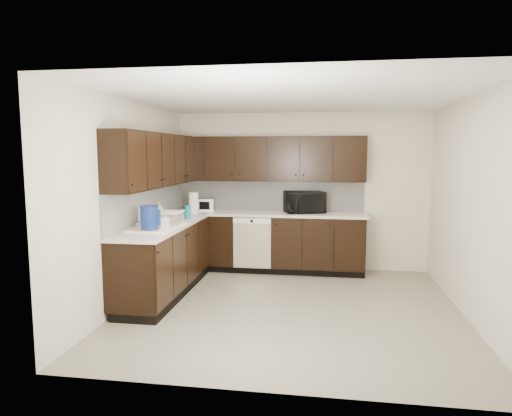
{
  "coord_description": "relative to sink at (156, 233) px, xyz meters",
  "views": [
    {
      "loc": [
        0.4,
        -5.34,
        1.86
      ],
      "look_at": [
        -0.51,
        0.6,
        1.14
      ],
      "focal_mm": 32.0,
      "sensor_mm": 36.0,
      "label": 1
    }
  ],
  "objects": [
    {
      "name": "floor",
      "position": [
        1.68,
        0.01,
        -0.88
      ],
      "size": [
        4.0,
        4.0,
        0.0
      ],
      "primitive_type": "plane",
      "color": "gray",
      "rests_on": "ground"
    },
    {
      "name": "ceiling",
      "position": [
        1.68,
        0.01,
        1.62
      ],
      "size": [
        4.0,
        4.0,
        0.0
      ],
      "primitive_type": "plane",
      "rotation": [
        3.14,
        0.0,
        0.0
      ],
      "color": "white",
      "rests_on": "wall_back"
    },
    {
      "name": "wall_back",
      "position": [
        1.68,
        2.01,
        0.37
      ],
      "size": [
        4.0,
        0.02,
        2.5
      ],
      "primitive_type": "cube",
      "color": "beige",
      "rests_on": "floor"
    },
    {
      "name": "wall_left",
      "position": [
        -0.32,
        0.01,
        0.37
      ],
      "size": [
        0.02,
        4.0,
        2.5
      ],
      "primitive_type": "cube",
      "color": "beige",
      "rests_on": "floor"
    },
    {
      "name": "wall_right",
      "position": [
        3.68,
        0.01,
        0.37
      ],
      "size": [
        0.02,
        4.0,
        2.5
      ],
      "primitive_type": "cube",
      "color": "beige",
      "rests_on": "floor"
    },
    {
      "name": "wall_front",
      "position": [
        1.68,
        -1.99,
        0.37
      ],
      "size": [
        4.0,
        0.02,
        2.5
      ],
      "primitive_type": "cube",
      "color": "beige",
      "rests_on": "floor"
    },
    {
      "name": "lower_cabinets",
      "position": [
        0.67,
        1.12,
        -0.47
      ],
      "size": [
        3.0,
        2.8,
        0.9
      ],
      "color": "black",
      "rests_on": "floor"
    },
    {
      "name": "countertop",
      "position": [
        0.67,
        1.12,
        0.04
      ],
      "size": [
        3.03,
        2.83,
        0.04
      ],
      "color": "beige",
      "rests_on": "lower_cabinets"
    },
    {
      "name": "backsplash",
      "position": [
        0.46,
        1.33,
        0.3
      ],
      "size": [
        3.0,
        2.8,
        0.48
      ],
      "color": "#BBBAB6",
      "rests_on": "countertop"
    },
    {
      "name": "upper_cabinets",
      "position": [
        0.58,
        1.22,
        0.89
      ],
      "size": [
        3.0,
        2.8,
        0.7
      ],
      "color": "black",
      "rests_on": "wall_back"
    },
    {
      "name": "dishwasher",
      "position": [
        0.98,
        1.42,
        -0.33
      ],
      "size": [
        0.58,
        0.04,
        0.78
      ],
      "color": "#F6E8C9",
      "rests_on": "lower_cabinets"
    },
    {
      "name": "sink",
      "position": [
        0.0,
        0.0,
        0.0
      ],
      "size": [
        0.54,
        0.82,
        0.42
      ],
      "color": "#F6E8C9",
      "rests_on": "countertop"
    },
    {
      "name": "microwave",
      "position": [
        1.75,
        1.74,
        0.22
      ],
      "size": [
        0.69,
        0.56,
        0.33
      ],
      "primitive_type": "imported",
      "rotation": [
        0.0,
        0.0,
        0.3
      ],
      "color": "black",
      "rests_on": "countertop"
    },
    {
      "name": "soap_bottle_a",
      "position": [
        0.17,
        -0.13,
        0.17
      ],
      "size": [
        0.11,
        0.11,
        0.21
      ],
      "primitive_type": "imported",
      "rotation": [
        0.0,
        0.0,
        0.16
      ],
      "color": "gray",
      "rests_on": "countertop"
    },
    {
      "name": "soap_bottle_b",
      "position": [
        -0.18,
        0.63,
        0.18
      ],
      "size": [
        0.1,
        0.1,
        0.25
      ],
      "primitive_type": "imported",
      "rotation": [
        0.0,
        0.0,
        0.03
      ],
      "color": "gray",
      "rests_on": "countertop"
    },
    {
      "name": "toaster_oven",
      "position": [
        0.14,
        1.75,
        0.15
      ],
      "size": [
        0.35,
        0.29,
        0.19
      ],
      "primitive_type": "cube",
      "rotation": [
        0.0,
        0.0,
        0.21
      ],
      "color": "#ADACAF",
      "rests_on": "countertop"
    },
    {
      "name": "storage_bin",
      "position": [
        0.03,
        0.21,
        0.15
      ],
      "size": [
        0.45,
        0.33,
        0.17
      ],
      "primitive_type": "cube",
      "rotation": [
        0.0,
        0.0,
        0.02
      ],
      "color": "silver",
      "rests_on": "countertop"
    },
    {
      "name": "blue_pitcher",
      "position": [
        0.03,
        -0.25,
        0.21
      ],
      "size": [
        0.25,
        0.25,
        0.31
      ],
      "primitive_type": "cylinder",
      "rotation": [
        0.0,
        0.0,
        0.26
      ],
      "color": "navy",
      "rests_on": "countertop"
    },
    {
      "name": "teal_tumbler",
      "position": [
        0.15,
        0.84,
        0.15
      ],
      "size": [
        0.09,
        0.09,
        0.18
      ],
      "primitive_type": "cylinder",
      "rotation": [
        0.0,
        0.0,
        -0.12
      ],
      "color": "#0C7B85",
      "rests_on": "countertop"
    },
    {
      "name": "paper_towel_roll",
      "position": [
        0.08,
        1.36,
        0.22
      ],
      "size": [
        0.17,
        0.17,
        0.33
      ],
      "primitive_type": "cylinder",
      "rotation": [
        0.0,
        0.0,
        -0.16
      ],
      "color": "white",
      "rests_on": "countertop"
    }
  ]
}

